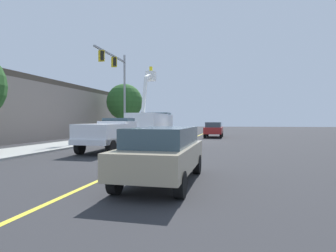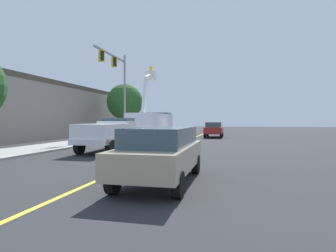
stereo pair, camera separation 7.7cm
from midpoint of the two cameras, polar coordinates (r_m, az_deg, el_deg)
ground at (r=25.17m, az=3.67°, el=-3.18°), size 120.00×120.00×0.00m
sidewalk_far_side at (r=27.75m, az=-13.39°, el=-2.68°), size 60.10×8.18×0.12m
lane_centre_stripe at (r=25.17m, az=3.67°, el=-3.17°), size 49.87×3.98×0.01m
utility_bucket_truck at (r=26.27m, az=-3.21°, el=0.53°), size 8.37×3.12×7.12m
service_pickup_truck at (r=17.59m, az=-11.79°, el=-1.44°), size 5.74×2.53×2.06m
passing_minivan at (r=31.92m, az=9.41°, el=-0.52°), size 4.93×2.26×1.69m
trailing_sedan at (r=8.70m, az=-1.08°, el=-5.05°), size 4.93×2.26×1.69m
traffic_cone_leading at (r=14.46m, az=-8.24°, el=-4.70°), size 0.40×0.40×0.89m
traffic_cone_mid_front at (r=21.92m, az=-0.69°, el=-2.92°), size 0.40×0.40×0.70m
traffic_cone_mid_rear at (r=29.13m, az=2.13°, el=-1.76°), size 0.40×0.40×0.85m
traffic_signal_mast at (r=29.15m, az=-10.08°, el=9.46°), size 6.85×0.81×8.91m
commercial_building_backdrop at (r=35.45m, az=-23.45°, el=2.71°), size 25.86×10.49×5.84m
street_tree_right at (r=35.38m, az=-8.71°, el=4.86°), size 4.45×4.45×6.42m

